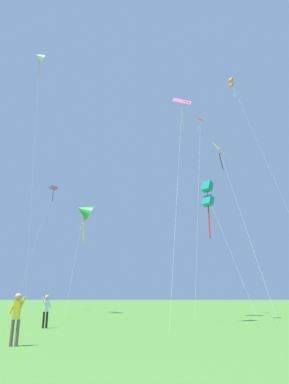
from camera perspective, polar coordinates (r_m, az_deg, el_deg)
The scene contains 10 objects.
kite_orange_box at distance 45.69m, azimuth 14.45°, elevation 16.89°, with size 3.74×9.30×27.85m.
kite_green_small at distance 37.63m, azimuth -10.10°, elevation -3.13°, with size 2.39×7.17×11.62m.
kite_black_large at distance 47.90m, azimuth -15.27°, elevation -0.49°, with size 2.88×5.14×16.43m.
kite_red_high at distance 38.43m, azimuth 9.22°, elevation 9.58°, with size 3.85×9.76×21.39m.
kite_white_distant at distance 46.91m, azimuth -17.09°, elevation 20.69°, with size 3.93×7.67×30.50m.
kite_pink_low at distance 34.20m, azimuth 6.28°, elevation 13.55°, with size 4.06×11.39×20.73m.
kite_yellow_diamond at distance 29.63m, azimuth 12.64°, elevation 5.88°, with size 1.00×8.07×14.34m.
kite_teal_box at distance 25.68m, azimuth 10.50°, elevation -0.52°, with size 2.00×4.69×9.88m.
person_foreground_watcher at distance 13.29m, azimuth -20.56°, elevation -18.49°, with size 0.55×0.23×1.72m.
person_in_blue_jacket at distance 20.17m, azimuth -16.09°, elevation -18.10°, with size 0.52×0.32×1.69m.
Camera 1 is at (2.20, -2.19, 1.59)m, focal length 31.98 mm.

